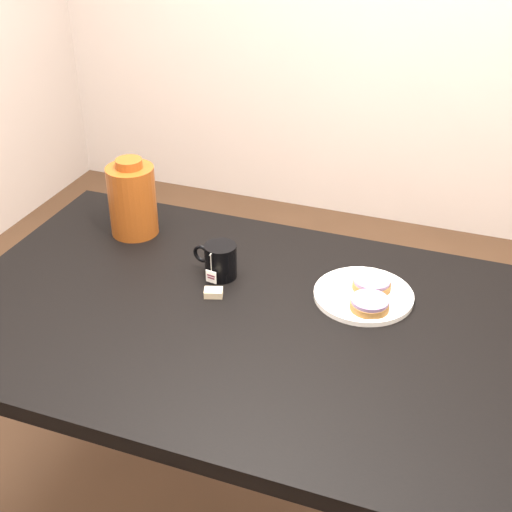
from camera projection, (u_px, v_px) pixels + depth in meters
name	position (u px, v px, depth m)	size (l,w,h in m)	color
table	(241.00, 341.00, 1.73)	(1.40, 0.90, 0.75)	black
plate	(364.00, 294.00, 1.74)	(0.24, 0.24, 0.02)	white
bagel_back	(372.00, 284.00, 1.75)	(0.12, 0.12, 0.03)	brown
bagel_front	(370.00, 304.00, 1.67)	(0.13, 0.13, 0.03)	brown
mug	(220.00, 260.00, 1.80)	(0.13, 0.09, 0.09)	black
teabag_pouch	(213.00, 293.00, 1.74)	(0.04, 0.03, 0.02)	#C6B793
bagel_package	(132.00, 199.00, 1.97)	(0.16, 0.16, 0.22)	#5F260C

